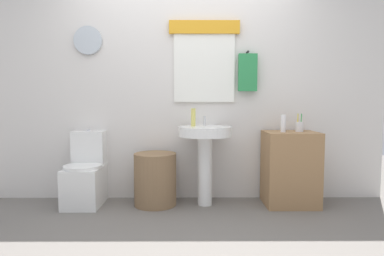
# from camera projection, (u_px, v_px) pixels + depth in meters

# --- Properties ---
(ground_plane) EXTENTS (8.00, 8.00, 0.00)m
(ground_plane) POSITION_uv_depth(u_px,v_px,m) (182.00, 238.00, 2.62)
(ground_plane) COLOR slate
(back_wall) EXTENTS (4.40, 0.18, 2.60)m
(back_wall) POSITION_uv_depth(u_px,v_px,m) (185.00, 81.00, 3.66)
(back_wall) COLOR silver
(back_wall) RESTS_ON ground_plane
(toilet) EXTENTS (0.38, 0.51, 0.78)m
(toilet) POSITION_uv_depth(u_px,v_px,m) (86.00, 176.00, 3.48)
(toilet) COLOR white
(toilet) RESTS_ON ground_plane
(laundry_hamper) EXTENTS (0.44, 0.44, 0.54)m
(laundry_hamper) POSITION_uv_depth(u_px,v_px,m) (155.00, 179.00, 3.45)
(laundry_hamper) COLOR #846647
(laundry_hamper) RESTS_ON ground_plane
(pedestal_sink) EXTENTS (0.55, 0.55, 0.82)m
(pedestal_sink) POSITION_uv_depth(u_px,v_px,m) (205.00, 145.00, 3.42)
(pedestal_sink) COLOR white
(pedestal_sink) RESTS_ON ground_plane
(faucet) EXTENTS (0.03, 0.03, 0.10)m
(faucet) POSITION_uv_depth(u_px,v_px,m) (204.00, 121.00, 3.52)
(faucet) COLOR silver
(faucet) RESTS_ON pedestal_sink
(wooden_cabinet) EXTENTS (0.53, 0.44, 0.77)m
(wooden_cabinet) POSITION_uv_depth(u_px,v_px,m) (290.00, 168.00, 3.45)
(wooden_cabinet) COLOR #9E754C
(wooden_cabinet) RESTS_ON ground_plane
(soap_bottle) EXTENTS (0.05, 0.05, 0.19)m
(soap_bottle) POSITION_uv_depth(u_px,v_px,m) (193.00, 117.00, 3.45)
(soap_bottle) COLOR #DBD166
(soap_bottle) RESTS_ON pedestal_sink
(lotion_bottle) EXTENTS (0.05, 0.05, 0.18)m
(lotion_bottle) POSITION_uv_depth(u_px,v_px,m) (283.00, 123.00, 3.37)
(lotion_bottle) COLOR white
(lotion_bottle) RESTS_ON wooden_cabinet
(toothbrush_cup) EXTENTS (0.08, 0.08, 0.19)m
(toothbrush_cup) POSITION_uv_depth(u_px,v_px,m) (299.00, 127.00, 3.43)
(toothbrush_cup) COLOR silver
(toothbrush_cup) RESTS_ON wooden_cabinet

